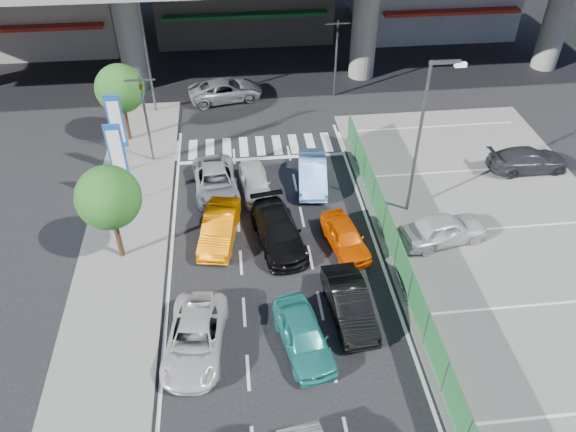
{
  "coord_description": "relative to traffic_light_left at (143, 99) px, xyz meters",
  "views": [
    {
      "loc": [
        -1.5,
        -15.77,
        17.66
      ],
      "look_at": [
        0.64,
        3.75,
        1.93
      ],
      "focal_mm": 35.0,
      "sensor_mm": 36.0,
      "label": 1
    }
  ],
  "objects": [
    {
      "name": "street_lamp_left",
      "position": [
        -0.13,
        6.0,
        0.83
      ],
      "size": [
        1.65,
        0.22,
        8.0
      ],
      "color": "#595B60",
      "rests_on": "ground"
    },
    {
      "name": "taxi_orange_right",
      "position": [
        9.5,
        -8.45,
        -3.31
      ],
      "size": [
        2.14,
        3.87,
        1.24
      ],
      "primitive_type": "imported",
      "rotation": [
        0.0,
        0.0,
        0.19
      ],
      "color": "#E34E00",
      "rests_on": "ground"
    },
    {
      "name": "taxi_teal_mid",
      "position": [
        6.81,
        -14.05,
        -3.25
      ],
      "size": [
        2.37,
        4.29,
        1.38
      ],
      "primitive_type": "imported",
      "rotation": [
        0.0,
        0.0,
        0.19
      ],
      "color": "teal",
      "rests_on": "ground"
    },
    {
      "name": "sedan_white_front_mid",
      "position": [
        5.61,
        -3.63,
        -3.31
      ],
      "size": [
        1.8,
        3.77,
        1.24
      ],
      "primitive_type": "imported",
      "rotation": [
        0.0,
        0.0,
        0.09
      ],
      "color": "silver",
      "rests_on": "ground"
    },
    {
      "name": "hatch_black_mid_right",
      "position": [
        8.87,
        -12.61,
        -3.25
      ],
      "size": [
        1.8,
        4.3,
        1.38
      ],
      "primitive_type": "imported",
      "rotation": [
        0.0,
        0.0,
        0.08
      ],
      "color": "black",
      "rests_on": "ground"
    },
    {
      "name": "signboard_far",
      "position": [
        -1.4,
        -1.01,
        -0.87
      ],
      "size": [
        0.8,
        0.14,
        4.7
      ],
      "color": "#595B60",
      "rests_on": "ground"
    },
    {
      "name": "parked_sedan_white",
      "position": [
        14.12,
        -8.58,
        -3.16
      ],
      "size": [
        4.46,
        2.48,
        1.43
      ],
      "primitive_type": "imported",
      "rotation": [
        0.0,
        0.0,
        1.77
      ],
      "color": "silver",
      "rests_on": "parking_lot"
    },
    {
      "name": "traffic_light_right",
      "position": [
        11.7,
        7.0,
        0.0
      ],
      "size": [
        1.6,
        1.24,
        5.2
      ],
      "color": "#595B60",
      "rests_on": "ground"
    },
    {
      "name": "parked_sedan_dgrey",
      "position": [
        20.76,
        -3.22,
        -3.24
      ],
      "size": [
        4.44,
        1.86,
        1.28
      ],
      "primitive_type": "imported",
      "rotation": [
        0.0,
        0.0,
        1.59
      ],
      "color": "#2C2D32",
      "rests_on": "parking_lot"
    },
    {
      "name": "crossing_wagon_silver",
      "position": [
        4.32,
        7.26,
        -3.25
      ],
      "size": [
        5.27,
        3.21,
        1.36
      ],
      "primitive_type": "imported",
      "rotation": [
        0.0,
        0.0,
        1.77
      ],
      "color": "#A8ACB1",
      "rests_on": "ground"
    },
    {
      "name": "fence_run",
      "position": [
        11.5,
        -11.0,
        -3.04
      ],
      "size": [
        0.16,
        22.0,
        1.8
      ],
      "primitive_type": null,
      "color": "#205D2D",
      "rests_on": "ground"
    },
    {
      "name": "traffic_light_left",
      "position": [
        0.0,
        0.0,
        0.0
      ],
      "size": [
        1.6,
        1.24,
        5.2
      ],
      "color": "#595B60",
      "rests_on": "ground"
    },
    {
      "name": "taxi_orange_left",
      "position": [
        3.71,
        -7.21,
        -3.25
      ],
      "size": [
        2.19,
        4.38,
        1.38
      ],
      "primitive_type": "imported",
      "rotation": [
        0.0,
        0.0,
        -0.18
      ],
      "color": "orange",
      "rests_on": "ground"
    },
    {
      "name": "traffic_cone",
      "position": [
        12.02,
        -8.17,
        -3.51
      ],
      "size": [
        0.48,
        0.48,
        0.72
      ],
      "primitive_type": "cone",
      "rotation": [
        0.0,
        0.0,
        -0.36
      ],
      "color": "#DC500C",
      "rests_on": "parking_lot"
    },
    {
      "name": "sedan_white_mid_left",
      "position": [
        2.68,
        -13.7,
        -3.3
      ],
      "size": [
        2.68,
        4.84,
        1.28
      ],
      "primitive_type": "imported",
      "rotation": [
        0.0,
        0.0,
        -0.12
      ],
      "color": "silver",
      "rests_on": "ground"
    },
    {
      "name": "ground",
      "position": [
        6.2,
        -12.0,
        -3.94
      ],
      "size": [
        120.0,
        120.0,
        0.0
      ],
      "primitive_type": "plane",
      "color": "black",
      "rests_on": "ground"
    },
    {
      "name": "kei_truck_front_right",
      "position": [
        8.72,
        -3.17,
        -3.25
      ],
      "size": [
        1.9,
        4.32,
        1.38
      ],
      "primitive_type": "imported",
      "rotation": [
        0.0,
        0.0,
        -0.11
      ],
      "color": "#6DA2F3",
      "rests_on": "ground"
    },
    {
      "name": "signboard_near",
      "position": [
        -1.0,
        -4.01,
        -0.87
      ],
      "size": [
        0.8,
        0.14,
        4.7
      ],
      "color": "#595B60",
      "rests_on": "ground"
    },
    {
      "name": "tree_near",
      "position": [
        -0.8,
        -8.0,
        -0.55
      ],
      "size": [
        2.8,
        2.8,
        4.8
      ],
      "color": "#382314",
      "rests_on": "ground"
    },
    {
      "name": "parking_lot",
      "position": [
        17.2,
        -10.0,
        -3.91
      ],
      "size": [
        12.0,
        28.0,
        0.06
      ],
      "primitive_type": "cube",
      "color": "slate",
      "rests_on": "ground"
    },
    {
      "name": "sidewalk_left",
      "position": [
        -0.8,
        -8.0,
        -3.88
      ],
      "size": [
        4.0,
        30.0,
        0.12
      ],
      "primitive_type": "cube",
      "color": "slate",
      "rests_on": "ground"
    },
    {
      "name": "wagon_silver_front_left",
      "position": [
        3.55,
        -3.43,
        -3.28
      ],
      "size": [
        2.58,
        4.91,
        1.32
      ],
      "primitive_type": "imported",
      "rotation": [
        0.0,
        0.0,
        0.08
      ],
      "color": "#AAABB2",
      "rests_on": "ground"
    },
    {
      "name": "tree_far",
      "position": [
        -1.6,
        2.5,
        -0.55
      ],
      "size": [
        2.8,
        2.8,
        4.8
      ],
      "color": "#382314",
      "rests_on": "ground"
    },
    {
      "name": "sedan_black_mid",
      "position": [
        6.44,
        -7.8,
        -3.25
      ],
      "size": [
        2.69,
        5.01,
        1.38
      ],
      "primitive_type": "imported",
      "rotation": [
        0.0,
        0.0,
        0.17
      ],
      "color": "black",
      "rests_on": "ground"
    },
    {
      "name": "street_lamp_right",
      "position": [
        13.37,
        -6.0,
        0.83
      ],
      "size": [
        1.65,
        0.22,
        8.0
      ],
      "color": "#595B60",
      "rests_on": "ground"
    }
  ]
}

